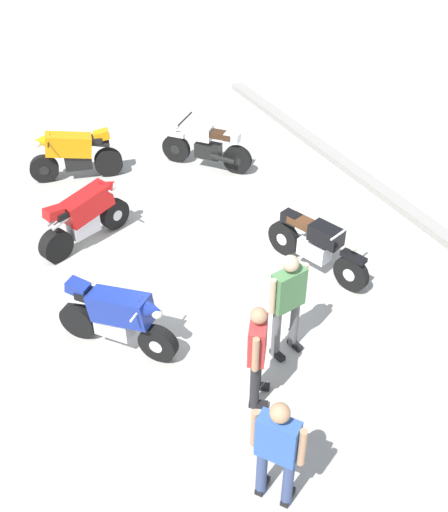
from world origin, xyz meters
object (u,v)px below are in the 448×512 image
at_px(person_in_red_shirt, 257,350).
at_px(motorcycle_black_cruiser, 317,245).
at_px(person_in_green_shirt, 288,298).
at_px(person_in_blue_shirt, 277,448).
at_px(motorcycle_orange_sportbike, 74,153).
at_px(motorcycle_silver_cruiser, 207,146).
at_px(motorcycle_blue_sportbike, 117,316).
at_px(motorcycle_red_sportbike, 85,215).

bearing_deg(person_in_red_shirt, motorcycle_black_cruiser, 76.02).
xyz_separation_m(person_in_green_shirt, person_in_blue_shirt, (2.03, -1.40, -0.06)).
height_order(person_in_green_shirt, person_in_red_shirt, person_in_green_shirt).
bearing_deg(motorcycle_orange_sportbike, person_in_red_shirt, 108.34).
xyz_separation_m(motorcycle_black_cruiser, motorcycle_silver_cruiser, (-4.16, -0.07, 0.00)).
bearing_deg(motorcycle_orange_sportbike, motorcycle_blue_sportbike, 95.05).
relative_size(motorcycle_black_cruiser, person_in_red_shirt, 1.23).
distance_m(motorcycle_silver_cruiser, person_in_blue_shirt, 8.12).
xyz_separation_m(motorcycle_silver_cruiser, person_in_red_shirt, (6.17, -2.27, 0.41)).
height_order(motorcycle_silver_cruiser, person_in_red_shirt, person_in_red_shirt).
height_order(motorcycle_black_cruiser, motorcycle_silver_cruiser, same).
relative_size(motorcycle_red_sportbike, person_in_blue_shirt, 1.12).
height_order(person_in_green_shirt, person_in_blue_shirt, person_in_green_shirt).
height_order(motorcycle_black_cruiser, motorcycle_orange_sportbike, motorcycle_orange_sportbike).
bearing_deg(motorcycle_orange_sportbike, motorcycle_silver_cruiser, 177.26).
relative_size(motorcycle_black_cruiser, motorcycle_red_sportbike, 1.07).
distance_m(motorcycle_blue_sportbike, person_in_blue_shirt, 3.35).
distance_m(motorcycle_blue_sportbike, motorcycle_orange_sportbike, 5.29).
distance_m(motorcycle_black_cruiser, motorcycle_orange_sportbike, 5.72).
bearing_deg(motorcycle_red_sportbike, person_in_red_shirt, -99.68).
distance_m(motorcycle_silver_cruiser, motorcycle_blue_sportbike, 5.65).
xyz_separation_m(person_in_red_shirt, person_in_blue_shirt, (1.43, -0.57, 0.03)).
bearing_deg(person_in_blue_shirt, motorcycle_orange_sportbike, 52.79).
bearing_deg(motorcycle_orange_sportbike, motorcycle_black_cruiser, 133.70).
height_order(motorcycle_red_sportbike, person_in_green_shirt, person_in_green_shirt).
bearing_deg(motorcycle_black_cruiser, motorcycle_silver_cruiser, 162.42).
xyz_separation_m(motorcycle_orange_sportbike, person_in_green_shirt, (6.43, 1.25, 0.43)).
relative_size(motorcycle_black_cruiser, person_in_green_shirt, 1.14).
bearing_deg(motorcycle_blue_sportbike, person_in_blue_shirt, -26.58).
height_order(motorcycle_black_cruiser, motorcycle_blue_sportbike, motorcycle_blue_sportbike).
xyz_separation_m(motorcycle_orange_sportbike, motorcycle_red_sportbike, (2.41, -0.52, 0.00)).
relative_size(motorcycle_blue_sportbike, person_in_blue_shirt, 0.97).
bearing_deg(motorcycle_silver_cruiser, person_in_red_shirt, 118.19).
bearing_deg(motorcycle_black_cruiser, person_in_green_shirt, -65.26).
distance_m(motorcycle_red_sportbike, person_in_green_shirt, 4.41).
xyz_separation_m(motorcycle_silver_cruiser, person_in_green_shirt, (5.57, -1.44, 0.50)).
bearing_deg(person_in_blue_shirt, motorcycle_blue_sportbike, 66.97).
relative_size(motorcycle_silver_cruiser, person_in_blue_shirt, 0.98).
relative_size(motorcycle_orange_sportbike, motorcycle_red_sportbike, 1.02).
bearing_deg(motorcycle_blue_sportbike, motorcycle_black_cruiser, 53.38).
bearing_deg(person_in_green_shirt, motorcycle_orange_sportbike, -177.59).
bearing_deg(motorcycle_red_sportbike, motorcycle_black_cruiser, -59.69).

